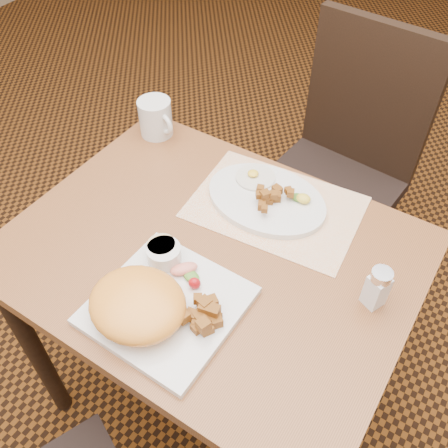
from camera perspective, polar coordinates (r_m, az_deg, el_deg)
ground at (r=1.77m, az=-1.05°, el=-18.73°), size 8.00×8.00×0.00m
table at (r=1.21m, az=-1.46°, el=-6.22°), size 0.90×0.70×0.75m
chair_far at (r=1.73m, az=13.45°, el=7.26°), size 0.46×0.46×0.97m
placemat at (r=1.22m, az=5.89°, el=1.94°), size 0.42×0.32×0.00m
plate_square at (r=1.03m, az=-6.49°, el=-9.25°), size 0.28×0.28×0.02m
plate_oval at (r=1.23m, az=4.87°, el=2.86°), size 0.31×0.23×0.02m
hollandaise_mound at (r=0.99m, az=-9.91°, el=-9.00°), size 0.20×0.18×0.07m
ramekin at (r=1.08m, az=-6.90°, el=-3.35°), size 0.08×0.07×0.04m
garnish_sq at (r=1.06m, az=-4.14°, el=-5.68°), size 0.09×0.07×0.03m
fried_egg at (r=1.27m, az=3.57°, el=5.41°), size 0.10×0.10×0.02m
garnish_ov at (r=1.22m, az=8.88°, el=2.93°), size 0.05×0.03×0.02m
salt_shaker at (r=1.05m, az=17.12°, el=-6.92°), size 0.06×0.06×0.10m
coffee_mug at (r=1.43m, az=-7.79°, el=11.92°), size 0.12×0.09×0.10m
home_fries_sq at (r=0.99m, az=-2.20°, el=-10.24°), size 0.08×0.09×0.04m
home_fries_ov at (r=1.20m, az=5.43°, el=3.20°), size 0.10×0.11×0.04m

